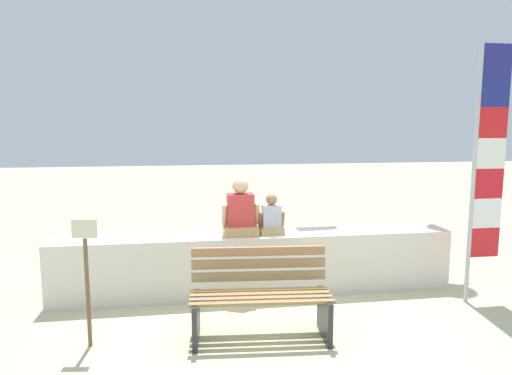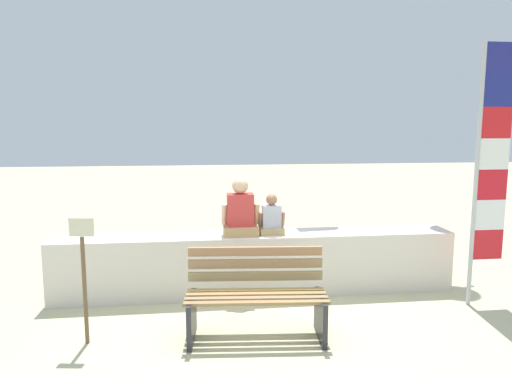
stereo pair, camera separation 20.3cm
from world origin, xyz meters
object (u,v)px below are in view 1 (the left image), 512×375
(flag_banner, at_px, (485,162))
(sign_post, at_px, (87,272))
(person_adult, at_px, (240,213))
(person_child, at_px, (271,218))
(park_bench, at_px, (260,298))

(flag_banner, height_order, sign_post, flag_banner)
(person_adult, distance_m, flag_banner, 3.01)
(person_child, xyz_separation_m, sign_post, (-2.04, -1.17, -0.23))
(park_bench, relative_size, sign_post, 1.15)
(park_bench, relative_size, person_adult, 2.01)
(person_child, bearing_deg, person_adult, -179.96)
(park_bench, height_order, person_adult, person_adult)
(flag_banner, xyz_separation_m, sign_post, (-4.49, -0.49, -0.98))
(person_adult, bearing_deg, flag_banner, -13.53)
(flag_banner, bearing_deg, person_adult, 166.47)
(park_bench, distance_m, person_child, 1.38)
(person_adult, relative_size, flag_banner, 0.24)
(person_child, relative_size, sign_post, 0.41)
(park_bench, relative_size, person_child, 2.84)
(person_adult, bearing_deg, park_bench, -87.09)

